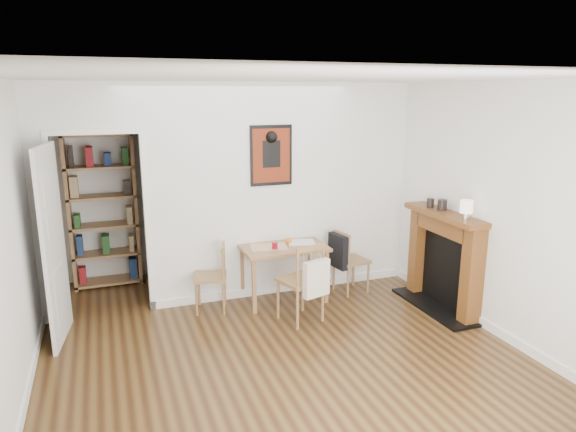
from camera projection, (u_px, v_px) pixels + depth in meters
name	position (u px, v px, depth m)	size (l,w,h in m)	color
ground	(276.00, 346.00, 5.16)	(5.20, 5.20, 0.00)	brown
room_shell	(247.00, 194.00, 6.11)	(5.20, 5.20, 5.20)	white
dining_table	(283.00, 252.00, 6.18)	(1.01, 0.64, 0.69)	#8C6241
chair_left	(210.00, 278.00, 5.93)	(0.49, 0.49, 0.80)	olive
chair_right	(350.00, 260.00, 6.47)	(0.51, 0.46, 0.81)	olive
chair_front	(301.00, 281.00, 5.63)	(0.57, 0.61, 0.91)	olive
bookshelf	(103.00, 211.00, 6.60)	(0.85, 0.34, 2.01)	#8C6241
fireplace	(445.00, 257.00, 5.96)	(0.45, 1.25, 1.16)	brown
red_glass	(275.00, 246.00, 6.01)	(0.07, 0.07, 0.09)	maroon
orange_fruit	(289.00, 241.00, 6.24)	(0.08, 0.08, 0.08)	orange
placemat	(269.00, 247.00, 6.11)	(0.43, 0.32, 0.00)	beige
notebook	(301.00, 242.00, 6.27)	(0.32, 0.24, 0.02)	silver
mantel_lamp	(466.00, 208.00, 5.42)	(0.14, 0.14, 0.22)	silver
ceramic_jar_a	(442.00, 205.00, 5.89)	(0.11, 0.11, 0.13)	black
ceramic_jar_b	(430.00, 203.00, 6.04)	(0.09, 0.09, 0.11)	black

